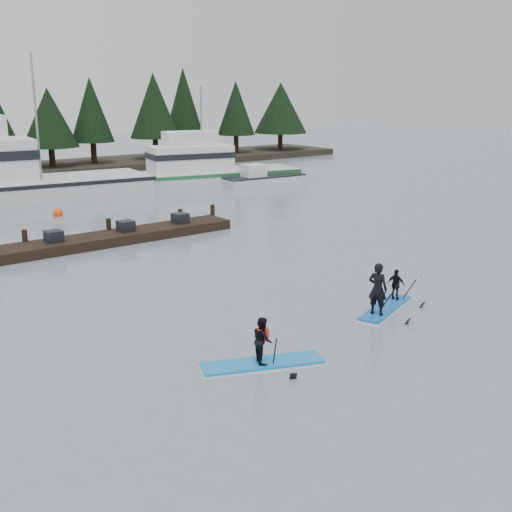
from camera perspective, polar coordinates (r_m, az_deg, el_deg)
ground at (r=19.58m, az=10.82°, el=-6.70°), size 160.00×160.00×0.00m
fishing_boat_medium at (r=48.07m, az=-4.46°, el=7.00°), size 13.67×6.60×8.02m
skiff at (r=47.48m, az=0.74°, el=6.71°), size 6.39×2.39×0.73m
floating_dock at (r=30.42m, az=-13.97°, el=1.36°), size 13.86×1.98×0.46m
buoy_b at (r=38.02m, az=-17.18°, el=3.43°), size 0.57×0.57×0.57m
buoy_c at (r=47.44m, az=-0.32°, el=6.26°), size 0.63×0.63×0.63m
paddleboard_solo at (r=16.89m, az=0.57°, el=-8.43°), size 3.28×1.96×1.82m
paddleboard_duo at (r=21.13m, az=11.30°, el=-3.29°), size 3.07×1.74×2.34m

